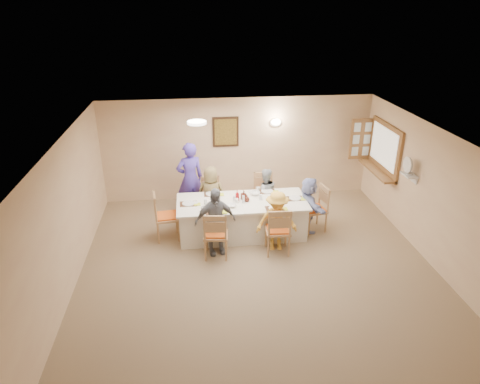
{
  "coord_description": "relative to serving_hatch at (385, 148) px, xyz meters",
  "views": [
    {
      "loc": [
        -1.12,
        -6.34,
        4.55
      ],
      "look_at": [
        -0.2,
        1.4,
        1.05
      ],
      "focal_mm": 32.0,
      "sensor_mm": 36.0,
      "label": 1
    }
  ],
  "objects": [
    {
      "name": "ceiling_light",
      "position": [
        -4.21,
        -0.9,
        0.97
      ],
      "size": [
        0.36,
        0.36,
        0.05
      ],
      "primitive_type": "cylinder",
      "color": "white",
      "rests_on": "room_walls"
    },
    {
      "name": "diner_back_left",
      "position": [
        -3.95,
        -0.15,
        -0.86
      ],
      "size": [
        0.73,
        0.57,
        1.29
      ],
      "primitive_type": "imported",
      "rotation": [
        0.0,
        0.0,
        3.01
      ],
      "color": "brown",
      "rests_on": "ground"
    },
    {
      "name": "wall_picture",
      "position": [
        -3.51,
        1.06,
        0.2
      ],
      "size": [
        0.62,
        0.05,
        0.72
      ],
      "color": "#372113",
      "rests_on": "room_walls"
    },
    {
      "name": "diner_back_right",
      "position": [
        -2.75,
        -0.15,
        -0.91
      ],
      "size": [
        0.63,
        0.51,
        1.18
      ],
      "primitive_type": "imported",
      "rotation": [
        0.0,
        0.0,
        3.2
      ],
      "color": "#A3A9B0",
      "rests_on": "ground"
    },
    {
      "name": "dining_table",
      "position": [
        -3.35,
        -0.83,
        -1.12
      ],
      "size": [
        2.68,
        1.13,
        0.76
      ],
      "primitive_type": "cube",
      "color": "white",
      "rests_on": "ground"
    },
    {
      "name": "napkin_re",
      "position": [
        -2.05,
        -0.88,
        -0.73
      ],
      "size": [
        0.15,
        0.15,
        0.01
      ],
      "primitive_type": "cube",
      "color": "yellow",
      "rests_on": "dining_table"
    },
    {
      "name": "condiment_brown",
      "position": [
        -3.31,
        -0.75,
        -0.64
      ],
      "size": [
        0.16,
        0.16,
        0.2
      ],
      "primitive_type": "imported",
      "rotation": [
        0.0,
        0.0,
        0.41
      ],
      "color": "#4E1E14",
      "rests_on": "dining_table"
    },
    {
      "name": "shutter_door",
      "position": [
        -0.26,
        0.76,
        0.0
      ],
      "size": [
        0.55,
        0.04,
        1.0
      ],
      "primitive_type": "cube",
      "color": "brown",
      "rests_on": "room_walls"
    },
    {
      "name": "chair_front_left",
      "position": [
        -3.95,
        -1.63,
        -1.01
      ],
      "size": [
        0.53,
        0.53,
        0.99
      ],
      "primitive_type": null,
      "rotation": [
        0.0,
        0.0,
        3.03
      ],
      "color": "tan",
      "rests_on": "ground"
    },
    {
      "name": "napkin_fr",
      "position": [
        -2.57,
        -1.3,
        -0.73
      ],
      "size": [
        0.15,
        0.15,
        0.01
      ],
      "primitive_type": "cube",
      "color": "yellow",
      "rests_on": "dining_table"
    },
    {
      "name": "bowl_b",
      "position": [
        -3.03,
        -0.54,
        -0.71
      ],
      "size": [
        0.34,
        0.34,
        0.07
      ],
      "primitive_type": "imported",
      "rotation": [
        0.0,
        0.0,
        -0.32
      ],
      "color": "white",
      "rests_on": "dining_table"
    },
    {
      "name": "placemat_fl",
      "position": [
        -3.95,
        -1.25,
        -0.74
      ],
      "size": [
        0.35,
        0.26,
        0.01
      ],
      "primitive_type": "cube",
      "color": "#472B19",
      "rests_on": "dining_table"
    },
    {
      "name": "chair_left_end",
      "position": [
        -4.9,
        -0.83,
        -0.98
      ],
      "size": [
        0.55,
        0.55,
        1.03
      ],
      "primitive_type": null,
      "rotation": [
        0.0,
        0.0,
        1.69
      ],
      "color": "tan",
      "rests_on": "ground"
    },
    {
      "name": "napkin_br",
      "position": [
        -2.57,
        -0.46,
        -0.73
      ],
      "size": [
        0.13,
        0.13,
        0.01
      ],
      "primitive_type": "cube",
      "color": "yellow",
      "rests_on": "dining_table"
    },
    {
      "name": "bowl_a",
      "position": [
        -3.58,
        -1.05,
        -0.72
      ],
      "size": [
        0.25,
        0.25,
        0.05
      ],
      "primitive_type": "imported",
      "rotation": [
        0.0,
        0.0,
        -0.14
      ],
      "color": "white",
      "rests_on": "dining_table"
    },
    {
      "name": "plate_re",
      "position": [
        -2.23,
        -0.83,
        -0.73
      ],
      "size": [
        0.26,
        0.26,
        0.02
      ],
      "primitive_type": "cylinder",
      "color": "white",
      "rests_on": "dining_table"
    },
    {
      "name": "chair_back_right",
      "position": [
        -2.75,
        -0.03,
        -1.0
      ],
      "size": [
        0.5,
        0.5,
        0.99
      ],
      "primitive_type": null,
      "rotation": [
        0.0,
        0.0,
        -0.06
      ],
      "color": "tan",
      "rests_on": "ground"
    },
    {
      "name": "diner_front_right",
      "position": [
        -2.75,
        -1.51,
        -0.88
      ],
      "size": [
        0.84,
        0.54,
        1.24
      ],
      "primitive_type": "imported",
      "rotation": [
        0.0,
        0.0,
        -0.05
      ],
      "color": "gold",
      "rests_on": "ground"
    },
    {
      "name": "desk_fan",
      "position": [
        -0.11,
        -1.35,
        0.05
      ],
      "size": [
        0.3,
        0.3,
        0.28
      ],
      "primitive_type": null,
      "color": "#A5A5A8",
      "rests_on": "fan_shelf"
    },
    {
      "name": "placemat_le",
      "position": [
        -4.45,
        -0.83,
        -0.74
      ],
      "size": [
        0.35,
        0.26,
        0.01
      ],
      "primitive_type": "cube",
      "color": "#472B19",
      "rests_on": "dining_table"
    },
    {
      "name": "placemat_br",
      "position": [
        -2.75,
        -0.41,
        -0.74
      ],
      "size": [
        0.36,
        0.26,
        0.01
      ],
      "primitive_type": "cube",
      "color": "#472B19",
      "rests_on": "dining_table"
    },
    {
      "name": "teacup_a",
      "position": [
        -4.15,
        -1.18,
        -0.69
      ],
      "size": [
        0.19,
        0.19,
        0.09
      ],
      "primitive_type": "imported",
      "rotation": [
        0.0,
        0.0,
        0.3
      ],
      "color": "white",
      "rests_on": "dining_table"
    },
    {
      "name": "napkin_fl",
      "position": [
        -3.77,
        -1.3,
        -0.73
      ],
      "size": [
        0.15,
        0.15,
        0.01
      ],
      "primitive_type": "cube",
      "color": "yellow",
      "rests_on": "dining_table"
    },
    {
      "name": "wall_sconce",
      "position": [
        -2.31,
        1.04,
        0.4
      ],
      "size": [
        0.26,
        0.09,
        0.18
      ],
      "primitive_type": "ellipsoid",
      "color": "white",
      "rests_on": "room_walls"
    },
    {
      "name": "placemat_re",
      "position": [
        -2.23,
        -0.83,
        -0.74
      ],
      "size": [
        0.33,
        0.25,
        0.01
      ],
      "primitive_type": "cube",
      "color": "#472B19",
      "rests_on": "dining_table"
    },
    {
      "name": "plate_le",
      "position": [
        -4.45,
        -0.83,
        -0.73
      ],
      "size": [
        0.26,
        0.26,
        0.02
      ],
      "primitive_type": "cylinder",
      "color": "white",
      "rests_on": "dining_table"
    },
    {
      "name": "drinking_glass",
      "position": [
        -3.5,
        -0.78,
        -0.68
      ],
      "size": [
        0.07,
        0.07,
        0.1
      ],
      "primitive_type": "cylinder",
      "color": "silver",
      "rests_on": "dining_table"
    },
    {
      "name": "plate_br",
      "position": [
        -2.75,
        -0.41,
        -0.73
      ],
      "size": [
        0.26,
        0.26,
        0.02
      ],
      "primitive_type": "cylinder",
      "color": "white",
      "rests_on": "dining_table"
    },
    {
      "name": "fan_shelf",
      "position": [
        -0.08,
        -1.35,
        -0.1
      ],
      "size": [
        0.22,
        0.36,
        0.03
      ],
      "primitive_type": "cube",
      "color": "white",
      "rests_on": "room_walls"
    },
    {
      "name": "chair_front_right",
      "position": [
        -2.75,
        -1.63,
        -0.99
      ],
      "size": [
        0.51,
        0.51,
        1.01
      ],
      "primitive_type": null,
      "rotation": [
        0.0,
        0.0,
        3.09
      ],
      "color": "tan",
      "rests_on": "ground"
    },
    {
      "name": "hatch_sill",
      "position": [
        -0.12,
        0.0,
        -0.53
      ],
      "size": [
        0.3,
        1.5,
        0.05
      ],
      "primitive_type": "cube",
      "color": "brown",
      "rests_on": "room_walls"
    },
    {
      "name": "condiment_ketchup",
      "position": [
        -3.44,
        -0.78,
        -0.63
      ],
      "size": [
        0.12,
        0.12,
        0.22
      ],
      "primitive_type": "imported",
      "rotation": [
        0.0,
        0.0,
        -0.22
      ],
      "color": "#AA0E12",
      "rests_on": "dining_table"
    },
    {
      "name": "chair_right_end",
      "position": [
        -1.8,
        -0.83,
        -1.0
      ],
      "size": [
        0.56,
        0.56,
        1.0
      ],
      "primitive_type": null,
      "rotation": [
        0.0,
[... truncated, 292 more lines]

